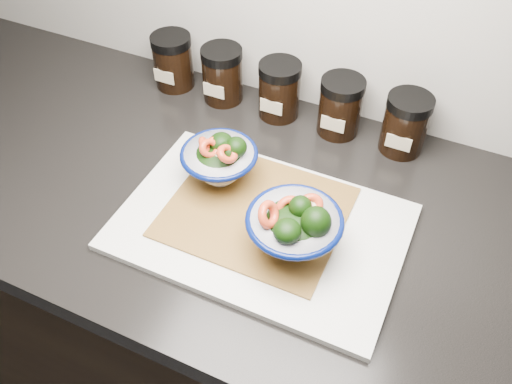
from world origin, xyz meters
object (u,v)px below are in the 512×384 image
at_px(spice_jar_c, 279,90).
at_px(spice_jar_e, 405,124).
at_px(bowl_left, 220,160).
at_px(cutting_board, 261,227).
at_px(spice_jar_d, 340,106).
at_px(spice_jar_b, 222,74).
at_px(bowl_right, 295,228).
at_px(spice_jar_a, 173,61).

height_order(spice_jar_c, spice_jar_e, same).
xyz_separation_m(spice_jar_c, spice_jar_e, (0.25, 0.00, 0.00)).
bearing_deg(bowl_left, cutting_board, -31.49).
relative_size(bowl_left, spice_jar_e, 1.15).
bearing_deg(spice_jar_c, spice_jar_d, 0.00).
distance_m(spice_jar_b, spice_jar_d, 0.25).
bearing_deg(bowl_right, spice_jar_a, 141.71).
xyz_separation_m(spice_jar_a, spice_jar_b, (0.11, 0.00, 0.00)).
bearing_deg(cutting_board, spice_jar_a, 138.80).
bearing_deg(spice_jar_c, spice_jar_b, 180.00).
height_order(bowl_left, spice_jar_e, bowl_left).
height_order(bowl_left, spice_jar_b, bowl_left).
bearing_deg(bowl_right, spice_jar_b, 132.04).
distance_m(bowl_right, spice_jar_e, 0.32).
bearing_deg(spice_jar_e, spice_jar_d, 180.00).
bearing_deg(spice_jar_a, bowl_right, -38.29).
bearing_deg(cutting_board, bowl_right, -19.65).
distance_m(bowl_left, bowl_right, 0.19).
xyz_separation_m(cutting_board, spice_jar_a, (-0.33, 0.29, 0.05)).
xyz_separation_m(bowl_left, spice_jar_b, (-0.11, 0.22, -0.00)).
distance_m(bowl_right, spice_jar_a, 0.50).
bearing_deg(spice_jar_d, spice_jar_a, 180.00).
height_order(cutting_board, spice_jar_e, spice_jar_e).
relative_size(cutting_board, spice_jar_a, 3.98).
bearing_deg(bowl_left, spice_jar_d, 59.13).
distance_m(bowl_left, spice_jar_c, 0.23).
height_order(cutting_board, spice_jar_b, spice_jar_b).
bearing_deg(bowl_right, bowl_left, 152.82).
distance_m(spice_jar_a, spice_jar_c, 0.24).
bearing_deg(spice_jar_b, cutting_board, -53.22).
bearing_deg(cutting_board, spice_jar_b, 126.78).
xyz_separation_m(spice_jar_c, spice_jar_d, (0.12, 0.00, 0.00)).
distance_m(spice_jar_c, spice_jar_e, 0.25).
bearing_deg(spice_jar_a, spice_jar_c, 0.00).
bearing_deg(spice_jar_a, spice_jar_e, 0.00).
distance_m(spice_jar_a, spice_jar_d, 0.36).
bearing_deg(spice_jar_d, spice_jar_b, 180.00).
bearing_deg(cutting_board, spice_jar_c, 107.80).
relative_size(spice_jar_a, spice_jar_d, 1.00).
distance_m(bowl_left, spice_jar_d, 0.26).
height_order(bowl_left, spice_jar_c, bowl_left).
bearing_deg(spice_jar_a, bowl_left, -44.91).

